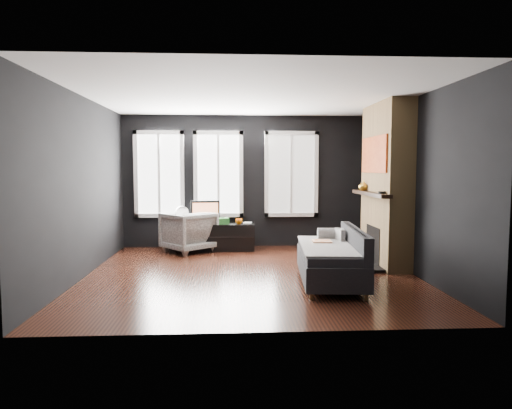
{
  "coord_description": "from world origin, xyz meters",
  "views": [
    {
      "loc": [
        -0.3,
        -6.9,
        1.63
      ],
      "look_at": [
        0.1,
        0.3,
        1.05
      ],
      "focal_mm": 32.0,
      "sensor_mm": 36.0,
      "label": 1
    }
  ],
  "objects": [
    {
      "name": "wall_right",
      "position": [
        2.5,
        0.0,
        1.35
      ],
      "size": [
        0.02,
        5.0,
        2.7
      ],
      "primitive_type": "cube",
      "color": "black",
      "rests_on": "ground"
    },
    {
      "name": "monitor",
      "position": [
        -0.8,
        2.11,
        0.79
      ],
      "size": [
        0.59,
        0.19,
        0.52
      ],
      "primitive_type": null,
      "rotation": [
        0.0,
        0.0,
        0.12
      ],
      "color": "black",
      "rests_on": "media_console"
    },
    {
      "name": "wall_back",
      "position": [
        0.0,
        2.5,
        1.35
      ],
      "size": [
        5.0,
        0.02,
        2.7
      ],
      "primitive_type": "cube",
      "color": "black",
      "rests_on": "ground"
    },
    {
      "name": "mantel_vase",
      "position": [
        2.05,
        1.05,
        1.32
      ],
      "size": [
        0.2,
        0.21,
        0.18
      ],
      "primitive_type": "imported",
      "rotation": [
        0.0,
        0.0,
        -0.14
      ],
      "color": "gold",
      "rests_on": "fireplace"
    },
    {
      "name": "ceiling",
      "position": [
        0.0,
        0.0,
        2.7
      ],
      "size": [
        5.0,
        5.0,
        0.0
      ],
      "primitive_type": "plane",
      "color": "white",
      "rests_on": "ground"
    },
    {
      "name": "sofa",
      "position": [
        1.1,
        -0.62,
        0.39
      ],
      "size": [
        1.07,
        1.9,
        0.79
      ],
      "primitive_type": null,
      "rotation": [
        0.0,
        0.0,
        -0.09
      ],
      "color": "black",
      "rests_on": "floor"
    },
    {
      "name": "armchair",
      "position": [
        -1.13,
        1.95,
        0.43
      ],
      "size": [
        1.15,
        1.14,
        0.86
      ],
      "primitive_type": "imported",
      "rotation": [
        0.0,
        0.0,
        -2.43
      ],
      "color": "white",
      "rests_on": "floor"
    },
    {
      "name": "mug",
      "position": [
        -0.14,
        2.01,
        0.6
      ],
      "size": [
        0.14,
        0.11,
        0.13
      ],
      "primitive_type": "imported",
      "rotation": [
        0.0,
        0.0,
        0.08
      ],
      "color": "orange",
      "rests_on": "media_console"
    },
    {
      "name": "floor",
      "position": [
        0.0,
        0.0,
        0.0
      ],
      "size": [
        5.0,
        5.0,
        0.0
      ],
      "primitive_type": "plane",
      "color": "black",
      "rests_on": "ground"
    },
    {
      "name": "desk_fan",
      "position": [
        -1.26,
        2.13,
        0.71
      ],
      "size": [
        0.32,
        0.32,
        0.36
      ],
      "primitive_type": null,
      "rotation": [
        0.0,
        0.0,
        0.28
      ],
      "color": "gray",
      "rests_on": "media_console"
    },
    {
      "name": "fireplace",
      "position": [
        2.3,
        0.6,
        1.35
      ],
      "size": [
        0.7,
        1.62,
        2.7
      ],
      "primitive_type": null,
      "color": "#93724C",
      "rests_on": "floor"
    },
    {
      "name": "storage_box",
      "position": [
        -0.45,
        2.03,
        0.59
      ],
      "size": [
        0.25,
        0.19,
        0.12
      ],
      "primitive_type": "cube",
      "rotation": [
        0.0,
        0.0,
        0.27
      ],
      "color": "#286D29",
      "rests_on": "media_console"
    },
    {
      "name": "mantel_clock",
      "position": [
        2.05,
        0.05,
        1.25
      ],
      "size": [
        0.12,
        0.12,
        0.04
      ],
      "primitive_type": "cylinder",
      "rotation": [
        0.0,
        0.0,
        0.01
      ],
      "color": "black",
      "rests_on": "fireplace"
    },
    {
      "name": "windows",
      "position": [
        -0.45,
        2.46,
        2.38
      ],
      "size": [
        4.0,
        0.16,
        1.76
      ],
      "primitive_type": null,
      "color": "white",
      "rests_on": "wall_back"
    },
    {
      "name": "media_console",
      "position": [
        -0.6,
        2.1,
        0.26
      ],
      "size": [
        1.56,
        0.56,
        0.53
      ],
      "primitive_type": null,
      "rotation": [
        0.0,
        0.0,
        -0.05
      ],
      "color": "black",
      "rests_on": "floor"
    },
    {
      "name": "wall_left",
      "position": [
        -2.5,
        0.0,
        1.35
      ],
      "size": [
        0.02,
        5.0,
        2.7
      ],
      "primitive_type": "cube",
      "color": "black",
      "rests_on": "ground"
    },
    {
      "name": "stripe_pillow",
      "position": [
        1.34,
        -0.19,
        0.57
      ],
      "size": [
        0.09,
        0.3,
        0.3
      ],
      "primitive_type": "cube",
      "rotation": [
        0.0,
        0.0,
        0.08
      ],
      "color": "gray",
      "rests_on": "sofa"
    },
    {
      "name": "book",
      "position": [
        -0.04,
        2.14,
        0.63
      ],
      "size": [
        0.16,
        0.05,
        0.21
      ],
      "primitive_type": "imported",
      "rotation": [
        0.0,
        0.0,
        -0.19
      ],
      "color": "#B5AF91",
      "rests_on": "media_console"
    }
  ]
}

